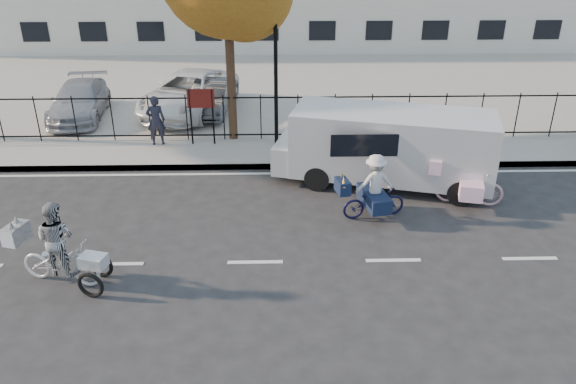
{
  "coord_description": "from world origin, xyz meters",
  "views": [
    {
      "loc": [
        0.46,
        -10.24,
        6.67
      ],
      "look_at": [
        0.74,
        1.2,
        1.1
      ],
      "focal_mm": 35.0,
      "sensor_mm": 36.0,
      "label": 1
    }
  ],
  "objects_px": {
    "unicorn_bike": "(470,178)",
    "white_van": "(388,145)",
    "zebra_trike": "(59,252)",
    "pedestrian": "(156,120)",
    "lot_car_a": "(79,101)",
    "lot_car_b": "(189,93)",
    "bull_bike": "(373,193)",
    "lot_car_c": "(212,97)",
    "lamppost": "(276,51)"
  },
  "relations": [
    {
      "from": "unicorn_bike",
      "to": "white_van",
      "type": "distance_m",
      "value": 2.33
    },
    {
      "from": "zebra_trike",
      "to": "pedestrian",
      "type": "xyz_separation_m",
      "value": [
        0.56,
        7.41,
        0.25
      ]
    },
    {
      "from": "lot_car_a",
      "to": "lot_car_b",
      "type": "height_order",
      "value": "lot_car_b"
    },
    {
      "from": "zebra_trike",
      "to": "pedestrian",
      "type": "height_order",
      "value": "zebra_trike"
    },
    {
      "from": "zebra_trike",
      "to": "bull_bike",
      "type": "distance_m",
      "value": 7.22
    },
    {
      "from": "white_van",
      "to": "lot_car_c",
      "type": "xyz_separation_m",
      "value": [
        -5.41,
        6.12,
        -0.41
      ]
    },
    {
      "from": "zebra_trike",
      "to": "pedestrian",
      "type": "bearing_deg",
      "value": 10.9
    },
    {
      "from": "lamppost",
      "to": "lot_car_b",
      "type": "bearing_deg",
      "value": 133.73
    },
    {
      "from": "pedestrian",
      "to": "lot_car_c",
      "type": "bearing_deg",
      "value": -123.26
    },
    {
      "from": "lot_car_c",
      "to": "white_van",
      "type": "bearing_deg",
      "value": -43.71
    },
    {
      "from": "zebra_trike",
      "to": "unicorn_bike",
      "type": "bearing_deg",
      "value": -55.42
    },
    {
      "from": "unicorn_bike",
      "to": "bull_bike",
      "type": "xyz_separation_m",
      "value": [
        -2.56,
        -0.63,
        -0.07
      ]
    },
    {
      "from": "unicorn_bike",
      "to": "lot_car_a",
      "type": "relative_size",
      "value": 0.47
    },
    {
      "from": "lot_car_a",
      "to": "lot_car_c",
      "type": "distance_m",
      "value": 4.76
    },
    {
      "from": "bull_bike",
      "to": "pedestrian",
      "type": "distance_m",
      "value": 7.8
    },
    {
      "from": "bull_bike",
      "to": "lot_car_b",
      "type": "height_order",
      "value": "bull_bike"
    },
    {
      "from": "unicorn_bike",
      "to": "lot_car_c",
      "type": "xyz_separation_m",
      "value": [
        -7.3,
        7.42,
        0.01
      ]
    },
    {
      "from": "pedestrian",
      "to": "lot_car_b",
      "type": "relative_size",
      "value": 0.3
    },
    {
      "from": "zebra_trike",
      "to": "unicorn_bike",
      "type": "height_order",
      "value": "unicorn_bike"
    },
    {
      "from": "bull_bike",
      "to": "white_van",
      "type": "bearing_deg",
      "value": -30.96
    },
    {
      "from": "lamppost",
      "to": "unicorn_bike",
      "type": "bearing_deg",
      "value": -40.24
    },
    {
      "from": "lamppost",
      "to": "lot_car_b",
      "type": "height_order",
      "value": "lamppost"
    },
    {
      "from": "unicorn_bike",
      "to": "lot_car_b",
      "type": "relative_size",
      "value": 0.38
    },
    {
      "from": "white_van",
      "to": "lot_car_b",
      "type": "distance_m",
      "value": 8.82
    },
    {
      "from": "unicorn_bike",
      "to": "lot_car_c",
      "type": "bearing_deg",
      "value": 58.83
    },
    {
      "from": "zebra_trike",
      "to": "lot_car_a",
      "type": "height_order",
      "value": "zebra_trike"
    },
    {
      "from": "lot_car_a",
      "to": "lot_car_b",
      "type": "relative_size",
      "value": 0.81
    },
    {
      "from": "lot_car_a",
      "to": "pedestrian",
      "type": "bearing_deg",
      "value": -46.46
    },
    {
      "from": "lamppost",
      "to": "unicorn_bike",
      "type": "xyz_separation_m",
      "value": [
        4.91,
        -4.15,
        -2.38
      ]
    },
    {
      "from": "bull_bike",
      "to": "lot_car_a",
      "type": "bearing_deg",
      "value": 39.45
    },
    {
      "from": "lot_car_c",
      "to": "bull_bike",
      "type": "bearing_deg",
      "value": -54.71
    },
    {
      "from": "zebra_trike",
      "to": "white_van",
      "type": "height_order",
      "value": "white_van"
    },
    {
      "from": "lamppost",
      "to": "pedestrian",
      "type": "relative_size",
      "value": 2.72
    },
    {
      "from": "lot_car_c",
      "to": "lot_car_a",
      "type": "bearing_deg",
      "value": -170.24
    },
    {
      "from": "unicorn_bike",
      "to": "lot_car_c",
      "type": "height_order",
      "value": "unicorn_bike"
    },
    {
      "from": "unicorn_bike",
      "to": "bull_bike",
      "type": "bearing_deg",
      "value": 118.08
    },
    {
      "from": "lot_car_b",
      "to": "zebra_trike",
      "type": "bearing_deg",
      "value": -80.7
    },
    {
      "from": "white_van",
      "to": "lot_car_b",
      "type": "bearing_deg",
      "value": 150.09
    },
    {
      "from": "unicorn_bike",
      "to": "white_van",
      "type": "height_order",
      "value": "white_van"
    },
    {
      "from": "unicorn_bike",
      "to": "pedestrian",
      "type": "distance_m",
      "value": 9.66
    },
    {
      "from": "bull_bike",
      "to": "white_van",
      "type": "height_order",
      "value": "white_van"
    },
    {
      "from": "unicorn_bike",
      "to": "lot_car_c",
      "type": "distance_m",
      "value": 10.4
    },
    {
      "from": "lot_car_a",
      "to": "lot_car_b",
      "type": "distance_m",
      "value": 3.94
    },
    {
      "from": "unicorn_bike",
      "to": "lot_car_b",
      "type": "height_order",
      "value": "unicorn_bike"
    },
    {
      "from": "unicorn_bike",
      "to": "pedestrian",
      "type": "xyz_separation_m",
      "value": [
        -8.72,
        4.15,
        0.22
      ]
    },
    {
      "from": "lot_car_c",
      "to": "unicorn_bike",
      "type": "bearing_deg",
      "value": -40.66
    },
    {
      "from": "lamppost",
      "to": "pedestrian",
      "type": "distance_m",
      "value": 4.39
    },
    {
      "from": "bull_bike",
      "to": "zebra_trike",
      "type": "bearing_deg",
      "value": 99.67
    },
    {
      "from": "lamppost",
      "to": "bull_bike",
      "type": "height_order",
      "value": "lamppost"
    },
    {
      "from": "zebra_trike",
      "to": "lot_car_b",
      "type": "xyz_separation_m",
      "value": [
        1.16,
        10.78,
        0.18
      ]
    }
  ]
}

